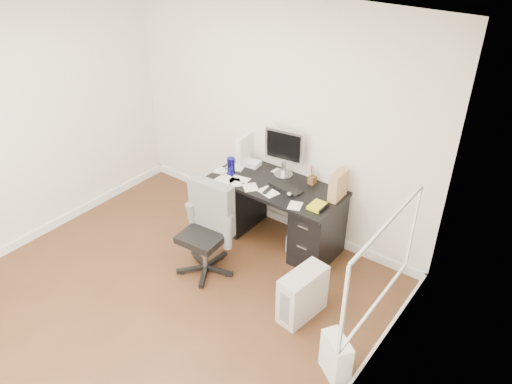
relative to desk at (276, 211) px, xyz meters
The scene contains 18 objects.
ground 1.73m from the desk, 100.29° to the right, with size 4.00×4.00×0.00m, color #442A15.
room_shell 2.07m from the desk, 99.37° to the right, with size 4.02×4.02×2.71m.
desk is the anchor object (origin of this frame).
loose_papers 0.41m from the desk, 165.47° to the right, with size 1.10×0.60×0.00m, color white, non-canonical shape.
lcd_monitor 0.67m from the desk, 104.80° to the left, with size 0.45×0.26×0.57m, color #ABAAAF, non-canonical shape.
keyboard 0.39m from the desk, ahead, with size 0.39×0.13×0.02m, color black.
computer_mouse 0.47m from the desk, 28.03° to the right, with size 0.06×0.06×0.06m, color #ABAAAF.
travel_mug 0.72m from the desk, 167.18° to the right, with size 0.09×0.09×0.20m, color navy.
white_binder 0.83m from the desk, 161.14° to the left, with size 0.14×0.30×0.34m, color white.
magazine_file 0.85m from the desk, 12.87° to the left, with size 0.13×0.26×0.30m, color #AC7853.
pen_cup 0.60m from the desk, 38.94° to the left, with size 0.09×0.09×0.22m, color brown, non-canonical shape.
yellow_book 0.71m from the desk, 12.52° to the right, with size 0.15×0.20×0.03m, color #D0D116.
paper_remote 0.41m from the desk, 85.01° to the right, with size 0.22×0.17×0.02m, color white, non-canonical shape.
office_chair 0.96m from the desk, 107.37° to the right, with size 0.58×0.58×1.02m, color #595C59, non-canonical shape.
pc_tower 1.24m from the desk, 43.19° to the right, with size 0.23×0.51×0.51m, color #BCB6AA.
shopping_bag 1.97m from the desk, 40.23° to the right, with size 0.30×0.22×0.41m, color white.
wicker_basket 0.96m from the desk, behind, with size 0.35×0.35×0.35m, color #4E2F17.
desk_printer 0.53m from the desk, ahead, with size 0.37×0.30×0.22m, color slate.
Camera 1 is at (2.96, -2.27, 3.57)m, focal length 35.00 mm.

